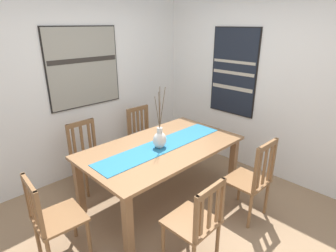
# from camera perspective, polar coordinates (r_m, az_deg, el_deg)

# --- Properties ---
(ground_plane) EXTENTS (6.40, 6.40, 0.03)m
(ground_plane) POSITION_cam_1_polar(r_m,az_deg,el_deg) (3.27, 1.43, -20.01)
(ground_plane) COLOR #8E7051
(wall_back) EXTENTS (6.40, 0.12, 2.70)m
(wall_back) POSITION_cam_1_polar(r_m,az_deg,el_deg) (4.07, -17.80, 8.86)
(wall_back) COLOR silver
(wall_back) RESTS_ON ground_plane
(wall_side) EXTENTS (0.12, 6.40, 2.70)m
(wall_side) POSITION_cam_1_polar(r_m,az_deg,el_deg) (4.11, 20.19, 8.68)
(wall_side) COLOR silver
(wall_side) RESTS_ON ground_plane
(dining_table) EXTENTS (1.92, 1.09, 0.74)m
(dining_table) POSITION_cam_1_polar(r_m,az_deg,el_deg) (3.33, -1.24, -5.54)
(dining_table) COLOR #8E6642
(dining_table) RESTS_ON ground_plane
(table_runner) EXTENTS (1.77, 0.36, 0.01)m
(table_runner) POSITION_cam_1_polar(r_m,az_deg,el_deg) (3.29, -1.25, -4.09)
(table_runner) COLOR #236B93
(table_runner) RESTS_ON dining_table
(centerpiece_vase) EXTENTS (0.26, 0.17, 0.71)m
(centerpiece_vase) POSITION_cam_1_polar(r_m,az_deg,el_deg) (3.19, -1.75, -2.72)
(centerpiece_vase) COLOR silver
(centerpiece_vase) RESTS_ON dining_table
(chair_0) EXTENTS (0.43, 0.43, 0.97)m
(chair_0) POSITION_cam_1_polar(r_m,az_deg,el_deg) (3.24, 17.06, -10.53)
(chair_0) COLOR brown
(chair_0) RESTS_ON ground_plane
(chair_1) EXTENTS (0.42, 0.42, 0.90)m
(chair_1) POSITION_cam_1_polar(r_m,az_deg,el_deg) (3.84, -16.35, -5.65)
(chair_1) COLOR brown
(chair_1) RESTS_ON ground_plane
(chair_2) EXTENTS (0.44, 0.44, 0.89)m
(chair_2) POSITION_cam_1_polar(r_m,az_deg,el_deg) (4.33, -5.21, -1.65)
(chair_2) COLOR brown
(chair_2) RESTS_ON ground_plane
(chair_3) EXTENTS (0.43, 0.43, 0.89)m
(chair_3) POSITION_cam_1_polar(r_m,az_deg,el_deg) (2.57, 5.86, -19.34)
(chair_3) COLOR brown
(chair_3) RESTS_ON ground_plane
(chair_4) EXTENTS (0.45, 0.45, 0.90)m
(chair_4) POSITION_cam_1_polar(r_m,az_deg,el_deg) (2.79, -23.07, -17.20)
(chair_4) COLOR brown
(chair_4) RESTS_ON ground_plane
(painting_on_back_wall) EXTENTS (1.06, 0.05, 1.08)m
(painting_on_back_wall) POSITION_cam_1_polar(r_m,az_deg,el_deg) (3.99, -17.19, 11.62)
(painting_on_back_wall) COLOR black
(painting_on_side_wall) EXTENTS (0.05, 0.76, 1.29)m
(painting_on_side_wall) POSITION_cam_1_polar(r_m,az_deg,el_deg) (4.28, 13.59, 10.89)
(painting_on_side_wall) COLOR black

